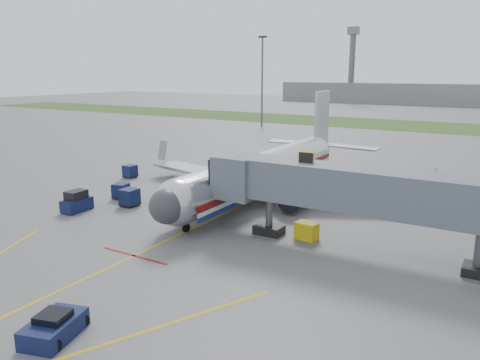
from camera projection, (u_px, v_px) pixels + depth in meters
The scene contains 16 objects.
ground at pixel (170, 239), 36.24m from camera, with size 400.00×400.00×0.00m, color #565659.
grass_strip at pixel (412, 126), 111.28m from camera, with size 300.00×25.00×0.01m, color #2D4C1E.
apron_markings at pixel (97, 273), 30.07m from camera, with size 21.52×50.00×0.01m.
airliner at pixel (264, 171), 48.35m from camera, with size 32.10×35.67×10.25m.
jet_bridge at pixel (356, 191), 32.92m from camera, with size 25.30×4.00×6.90m.
light_mast_left at pixel (262, 80), 107.25m from camera, with size 2.00×0.44×20.40m.
distant_terminal at pixel (429, 94), 182.10m from camera, with size 120.00×14.00×8.00m, color slate.
control_tower at pixel (352, 59), 190.00m from camera, with size 4.00×4.00×30.00m.
pushback_tug at pixel (54, 327), 22.70m from camera, with size 2.72×3.55×1.31m.
baggage_tug at pixel (77, 202), 43.25m from camera, with size 1.59×2.87×1.96m.
baggage_cart_a at pixel (121, 191), 47.55m from camera, with size 1.73×1.73×1.55m.
baggage_cart_b at pixel (130, 171), 57.03m from camera, with size 1.45×1.45×1.52m.
baggage_cart_c at pixel (130, 197), 44.89m from camera, with size 1.56×1.56×1.68m.
belt_loader at pixel (230, 193), 47.92m from camera, with size 2.51×3.96×1.89m.
ground_power_cart at pixel (307, 231), 36.06m from camera, with size 1.79×1.31×1.33m.
ramp_worker at pixel (215, 192), 46.42m from camera, with size 0.68×0.44×1.86m, color #85CA17.
Camera 1 is at (22.32, -26.53, 12.68)m, focal length 35.00 mm.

